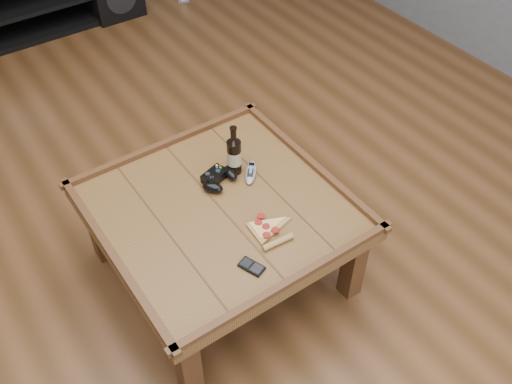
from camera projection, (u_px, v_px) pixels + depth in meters
ground at (224, 271)px, 2.73m from camera, size 6.00×6.00×0.00m
baseboard at (18, 13)px, 4.43m from camera, size 5.00×0.02×0.10m
coffee_table at (220, 216)px, 2.45m from camera, size 1.03×1.03×0.48m
media_console at (21, 1)px, 4.15m from camera, size 1.40×0.45×0.50m
beer_bottle at (234, 154)px, 2.49m from camera, size 0.07×0.07×0.25m
game_controller at (219, 178)px, 2.50m from camera, size 0.19×0.16×0.05m
pizza_slice at (268, 230)px, 2.31m from camera, size 0.17×0.25×0.03m
smartphone at (252, 267)px, 2.18m from camera, size 0.08×0.11×0.01m
remote_control at (251, 172)px, 2.54m from camera, size 0.14×0.15×0.02m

